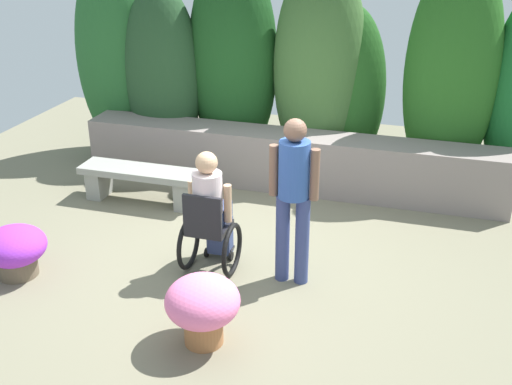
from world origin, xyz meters
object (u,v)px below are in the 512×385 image
person_standing_companion (294,191)px  flower_pot_terracotta_by_wall (203,306)px  person_in_wheelchair (210,215)px  stone_bench (141,180)px  flower_pot_purple_near (15,249)px

person_standing_companion → flower_pot_terracotta_by_wall: (-0.49, -1.21, -0.62)m
person_in_wheelchair → stone_bench: bearing=126.4°
flower_pot_purple_near → flower_pot_terracotta_by_wall: (2.24, -0.49, 0.08)m
stone_bench → person_standing_companion: (2.30, -1.30, 0.69)m
person_in_wheelchair → person_standing_companion: person_standing_companion is taller
stone_bench → flower_pot_purple_near: (-0.43, -2.01, -0.00)m
person_standing_companion → flower_pot_purple_near: (-2.73, -0.72, -0.70)m
person_standing_companion → flower_pot_purple_near: person_standing_companion is taller
stone_bench → person_standing_companion: bearing=-32.8°
person_in_wheelchair → flower_pot_purple_near: (-1.87, -0.70, -0.32)m
stone_bench → person_standing_companion: 2.73m
stone_bench → flower_pot_purple_near: 2.06m
flower_pot_purple_near → stone_bench: bearing=77.9°
stone_bench → person_in_wheelchair: (1.44, -1.32, 0.32)m
stone_bench → person_standing_companion: size_ratio=0.92×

